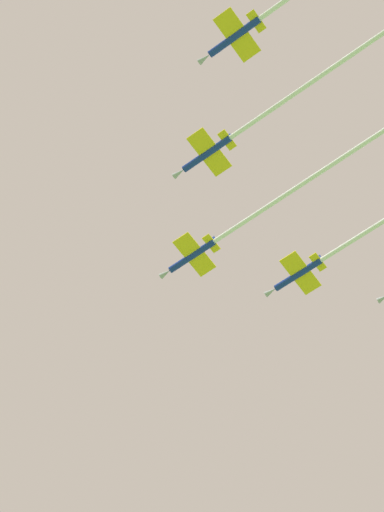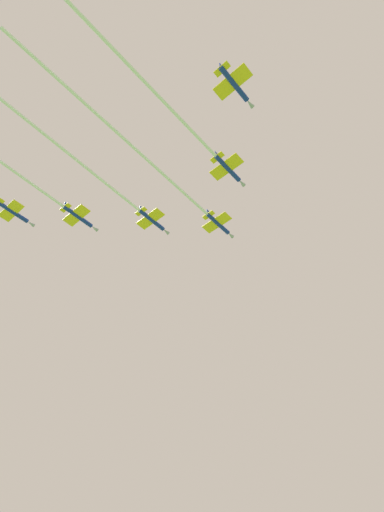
# 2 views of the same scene
# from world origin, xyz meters

# --- Properties ---
(jet_lead) EXTENTS (33.68, 74.41, 2.68)m
(jet_lead) POSITION_xyz_m (-4.48, 33.26, 166.88)
(jet_lead) COLOR navy
(jet_port_inner) EXTENTS (32.88, 72.54, 2.68)m
(jet_port_inner) POSITION_xyz_m (14.30, 39.66, 167.71)
(jet_port_inner) COLOR navy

